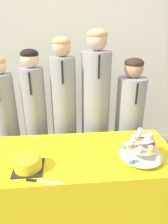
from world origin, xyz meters
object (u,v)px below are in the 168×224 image
at_px(cupcake_stand, 141,146).
at_px(student_3, 95,113).
at_px(cake_knife, 38,181).
at_px(round_cake, 28,162).
at_px(student_2, 64,117).
at_px(student_4, 129,123).
at_px(student_1, 36,122).
at_px(student_0, 7,126).

distance_m(cupcake_stand, student_3, 0.78).
bearing_deg(cupcake_stand, cake_knife, -166.96).
bearing_deg(round_cake, cake_knife, -59.86).
relative_size(round_cake, student_2, 0.13).
bearing_deg(round_cake, student_4, 37.65).
bearing_deg(student_1, student_2, 0.00).
height_order(cupcake_stand, student_0, student_0).
bearing_deg(round_cake, student_0, 114.27).
xyz_separation_m(student_0, student_2, (0.62, 0.00, 0.09)).
distance_m(student_0, student_4, 1.36).
distance_m(cake_knife, student_1, 0.93).
xyz_separation_m(student_0, student_4, (1.36, 0.00, -0.03)).
distance_m(student_1, student_3, 0.66).
bearing_deg(round_cake, student_3, 51.61).
height_order(student_1, student_3, student_3).
xyz_separation_m(student_0, student_3, (0.97, 0.00, 0.12)).
bearing_deg(round_cake, cupcake_stand, 2.54).
height_order(cake_knife, student_1, student_1).
xyz_separation_m(cupcake_stand, student_1, (-0.91, 0.74, -0.09)).
bearing_deg(student_1, student_3, 0.00).
height_order(cupcake_stand, student_1, student_1).
bearing_deg(student_2, round_cake, -109.26).
xyz_separation_m(student_2, student_4, (0.74, 0.00, -0.12)).
distance_m(cake_knife, cupcake_stand, 0.81).
bearing_deg(cupcake_stand, student_1, 140.74).
bearing_deg(student_2, student_4, 0.00).
bearing_deg(cake_knife, student_3, 72.41).
bearing_deg(student_3, cake_knife, -120.08).
bearing_deg(student_0, student_1, 0.00).
xyz_separation_m(student_3, student_4, (0.39, -0.00, -0.14)).
distance_m(cake_knife, student_0, 1.02).
bearing_deg(student_2, cupcake_stand, -51.26).
relative_size(round_cake, student_3, 0.13).
relative_size(student_2, student_4, 1.15).
relative_size(student_1, student_2, 0.93).
bearing_deg(cupcake_stand, student_3, 108.61).
height_order(cake_knife, student_3, student_3).
bearing_deg(student_1, round_cake, -87.09).
xyz_separation_m(round_cake, student_4, (1.01, 0.78, -0.11)).
height_order(cupcake_stand, student_3, student_3).
relative_size(cake_knife, cupcake_stand, 0.73).
relative_size(round_cake, cupcake_stand, 0.64).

